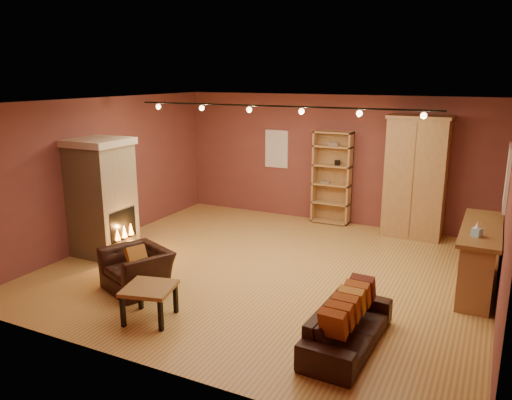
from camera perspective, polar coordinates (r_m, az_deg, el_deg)
The scene contains 16 objects.
floor at distance 8.56m, azimuth 1.43°, elevation -7.89°, with size 7.00×7.00×0.00m, color #AD813D.
ceiling at distance 7.94m, azimuth 1.56°, elevation 11.18°, with size 7.00×7.00×0.00m, color brown.
back_wall at distance 11.12m, azimuth 8.56°, elevation 4.61°, with size 7.00×0.02×2.80m, color brown.
left_wall at distance 10.08m, azimuth -16.90°, elevation 3.19°, with size 0.02×6.50×2.80m, color brown.
right_wall at distance 7.43m, azimuth 26.81°, elevation -1.50°, with size 0.02×6.50×2.80m, color brown.
fireplace at distance 9.42m, azimuth -17.17°, elevation 0.31°, with size 1.01×0.98×2.12m.
back_window at distance 11.53m, azimuth 2.37°, elevation 5.85°, with size 0.56×0.04×0.86m, color white.
bookcase at distance 11.06m, azimuth 8.75°, elevation 2.63°, with size 0.83×0.32×2.04m.
armoire at distance 10.44m, azimuth 17.78°, elevation 2.52°, with size 1.20×0.68×2.45m.
bar_counter at distance 8.35m, azimuth 24.09°, elevation -6.01°, with size 0.57×2.09×1.00m.
tissue_box at distance 7.66m, azimuth 23.95°, elevation -3.17°, with size 0.16×0.16×0.22m.
right_window at distance 8.75m, azimuth 26.82°, elevation 2.34°, with size 0.05×0.90×1.00m, color white.
loveseat at distance 6.26m, azimuth 10.51°, elevation -13.21°, with size 0.57×1.72×0.73m.
armchair at distance 7.87m, azimuth -13.46°, elevation -6.99°, with size 1.14×0.96×0.85m.
coffee_table at distance 6.89m, azimuth -12.10°, elevation -10.17°, with size 0.76×0.76×0.48m.
track_rail at distance 8.13m, azimuth 2.15°, elevation 10.44°, with size 5.20×0.09×0.13m.
Camera 1 is at (3.32, -7.21, 3.21)m, focal length 35.00 mm.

